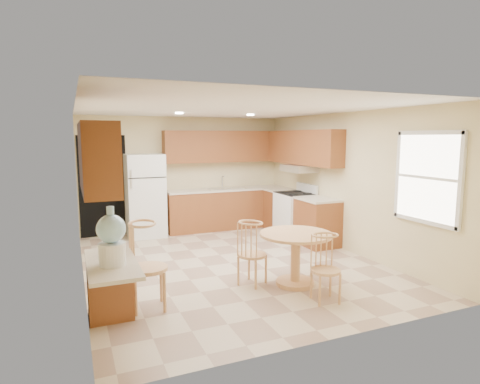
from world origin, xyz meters
name	(u,v)px	position (x,y,z in m)	size (l,w,h in m)	color
floor	(230,263)	(0.00, 0.00, 0.00)	(5.50, 5.50, 0.00)	#C4AE8E
ceiling	(230,109)	(0.00, 0.00, 2.50)	(4.50, 5.50, 0.02)	white
wall_back	(185,174)	(0.00, 2.75, 1.25)	(4.50, 0.02, 2.50)	beige
wall_front	(333,220)	(0.00, -2.75, 1.25)	(4.50, 0.02, 2.50)	beige
wall_left	(80,196)	(-2.25, 0.00, 1.25)	(0.02, 5.50, 2.50)	beige
wall_right	(345,182)	(2.25, 0.00, 1.25)	(0.02, 5.50, 2.50)	beige
doorway	(103,186)	(-1.75, 2.73, 1.05)	(0.90, 0.02, 2.10)	black
base_cab_back	(226,209)	(0.88, 2.45, 0.43)	(2.75, 0.60, 0.87)	brown
counter_back	(226,189)	(0.88, 2.45, 0.89)	(2.75, 0.63, 0.04)	beige
base_cab_right_a	(281,210)	(1.95, 1.85, 0.43)	(0.60, 0.59, 0.87)	brown
counter_right_a	(281,190)	(1.95, 1.85, 0.89)	(0.63, 0.59, 0.04)	beige
base_cab_right_b	(317,223)	(1.95, 0.40, 0.43)	(0.60, 0.80, 0.87)	brown
counter_right_b	(318,199)	(1.95, 0.40, 0.89)	(0.63, 0.80, 0.04)	beige
upper_cab_back	(224,146)	(0.88, 2.58, 1.85)	(2.75, 0.33, 0.70)	brown
upper_cab_right	(302,147)	(2.08, 1.21, 1.85)	(0.33, 2.42, 0.70)	brown
upper_cab_left	(97,158)	(-2.08, -1.60, 1.85)	(0.33, 1.40, 0.70)	brown
sink	(225,188)	(0.85, 2.45, 0.91)	(0.78, 0.44, 0.01)	silver
range_hood	(299,168)	(2.00, 1.18, 1.42)	(0.50, 0.76, 0.14)	silver
desk_pedestal	(110,287)	(-2.00, -1.32, 0.36)	(0.48, 0.42, 0.72)	brown
desk_top	(112,264)	(-2.00, -1.70, 0.75)	(0.50, 1.20, 0.04)	beige
window	(428,178)	(2.23, -1.85, 1.50)	(0.06, 1.12, 1.30)	white
can_light_a	(179,113)	(-0.50, 1.20, 2.48)	(0.14, 0.14, 0.02)	white
can_light_b	(250,115)	(0.90, 1.20, 2.48)	(0.14, 0.14, 0.02)	white
refrigerator	(145,196)	(-0.95, 2.40, 0.86)	(0.76, 0.74, 1.72)	white
stove	(295,214)	(1.92, 1.18, 0.47)	(0.65, 0.76, 1.09)	white
dining_table	(296,251)	(0.48, -1.26, 0.49)	(1.00, 1.00, 0.74)	tan
chair_table_a	(255,248)	(-0.07, -1.09, 0.55)	(0.40, 0.50, 0.89)	tan
chair_table_b	(330,264)	(0.53, -1.99, 0.52)	(0.37, 0.38, 0.85)	tan
chair_desk	(149,259)	(-1.55, -1.36, 0.64)	(0.47, 0.60, 1.05)	tan
water_crock	(112,239)	(-2.00, -1.81, 1.04)	(0.29, 0.29, 0.60)	white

